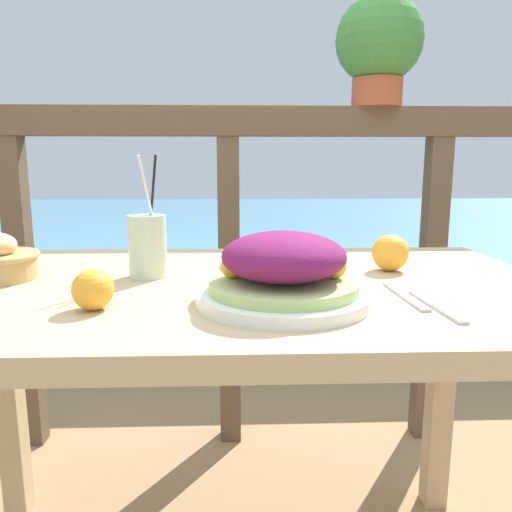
{
  "coord_description": "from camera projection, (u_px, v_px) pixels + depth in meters",
  "views": [
    {
      "loc": [
        0.03,
        -0.94,
        0.96
      ],
      "look_at": [
        0.06,
        -0.05,
        0.79
      ],
      "focal_mm": 35.0,
      "sensor_mm": 36.0,
      "label": 1
    }
  ],
  "objects": [
    {
      "name": "patio_table",
      "position": [
        224.0,
        329.0,
        0.99
      ],
      "size": [
        1.29,
        0.75,
        0.73
      ],
      "color": "tan",
      "rests_on": "ground_plane"
    },
    {
      "name": "railing_fence",
      "position": [
        229.0,
        221.0,
        1.63
      ],
      "size": [
        2.8,
        0.08,
        1.13
      ],
      "color": "brown",
      "rests_on": "ground_plane"
    },
    {
      "name": "sea_backdrop",
      "position": [
        235.0,
        247.0,
        4.18
      ],
      "size": [
        12.0,
        4.0,
        0.51
      ],
      "color": "teal",
      "rests_on": "ground_plane"
    },
    {
      "name": "salad_plate",
      "position": [
        284.0,
        273.0,
        0.81
      ],
      "size": [
        0.29,
        0.29,
        0.12
      ],
      "color": "white",
      "rests_on": "patio_table"
    },
    {
      "name": "drink_glass",
      "position": [
        148.0,
        246.0,
        1.0
      ],
      "size": [
        0.08,
        0.08,
        0.24
      ],
      "color": "beige",
      "rests_on": "patio_table"
    },
    {
      "name": "potted_plant",
      "position": [
        379.0,
        45.0,
        1.54
      ],
      "size": [
        0.27,
        0.27,
        0.34
      ],
      "color": "#A34C2D",
      "rests_on": "railing_fence"
    },
    {
      "name": "fork",
      "position": [
        405.0,
        296.0,
        0.86
      ],
      "size": [
        0.03,
        0.18,
        0.0
      ],
      "color": "silver",
      "rests_on": "patio_table"
    },
    {
      "name": "knife",
      "position": [
        436.0,
        306.0,
        0.8
      ],
      "size": [
        0.03,
        0.18,
        0.0
      ],
      "color": "silver",
      "rests_on": "patio_table"
    },
    {
      "name": "orange_near_basket",
      "position": [
        390.0,
        253.0,
        1.06
      ],
      "size": [
        0.08,
        0.08,
        0.08
      ],
      "color": "#F9A328",
      "rests_on": "patio_table"
    },
    {
      "name": "orange_near_glass",
      "position": [
        93.0,
        290.0,
        0.78
      ],
      "size": [
        0.06,
        0.06,
        0.06
      ],
      "color": "#F9A328",
      "rests_on": "patio_table"
    }
  ]
}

